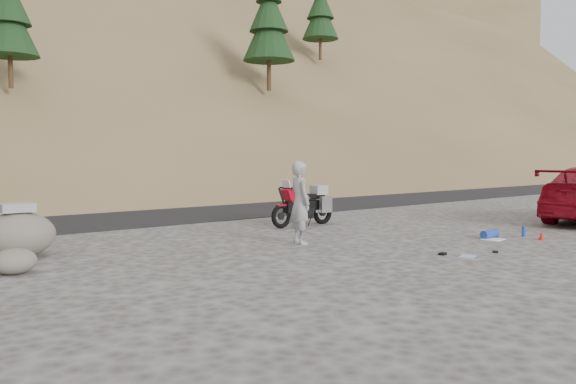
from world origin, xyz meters
TOP-DOWN VIEW (x-y plane):
  - ground at (0.00, 0.00)m, footprint 140.00×140.00m
  - road at (0.00, 9.00)m, footprint 120.00×7.00m
  - motorcycle at (0.71, 3.36)m, footprint 2.09×0.66m
  - man at (-1.27, 1.16)m, footprint 0.55×0.71m
  - boulder at (-6.27, 3.01)m, footprint 1.48×1.34m
  - small_rock at (-6.64, 1.57)m, footprint 0.79×0.74m
  - gear_white_cloth at (2.39, -1.00)m, footprint 0.48×0.44m
  - gear_blue_mat at (2.50, -0.86)m, footprint 0.48×0.20m
  - gear_bottle at (3.34, -1.18)m, footprint 0.11×0.11m
  - gear_funnel at (3.16, -1.70)m, footprint 0.19×0.19m
  - gear_glove_a at (-0.02, -1.48)m, footprint 0.17×0.14m
  - gear_glove_b at (0.96, -1.95)m, footprint 0.13×0.13m
  - gear_blue_cloth at (0.19, -1.87)m, footprint 0.41×0.37m

SIDE VIEW (x-z plane):
  - ground at x=0.00m, z-range 0.00..0.00m
  - road at x=0.00m, z-range -0.03..0.03m
  - man at x=-1.27m, z-range -0.86..0.86m
  - gear_blue_cloth at x=0.19m, z-range 0.00..0.01m
  - gear_white_cloth at x=2.39m, z-range 0.00..0.01m
  - gear_glove_b at x=0.96m, z-range 0.00..0.04m
  - gear_glove_a at x=-0.02m, z-range 0.00..0.04m
  - gear_funnel at x=3.16m, z-range 0.00..0.19m
  - gear_blue_mat at x=2.50m, z-range 0.00..0.19m
  - gear_bottle at x=3.34m, z-range 0.00..0.24m
  - small_rock at x=-6.64m, z-range 0.00..0.40m
  - boulder at x=-6.27m, z-range -0.07..0.94m
  - motorcycle at x=0.71m, z-range -0.09..1.15m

